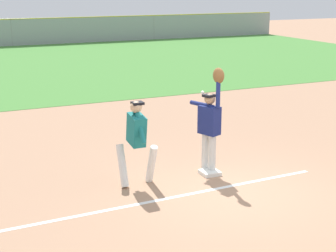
{
  "coord_description": "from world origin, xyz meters",
  "views": [
    {
      "loc": [
        -5.07,
        -8.18,
        3.91
      ],
      "look_at": [
        -0.69,
        1.41,
        1.05
      ],
      "focal_mm": 56.15,
      "sensor_mm": 36.0,
      "label": 1
    }
  ],
  "objects_px": {
    "parked_car_silver": "(23,30)",
    "parked_car_green": "(92,28)",
    "runner": "(137,137)",
    "fielder": "(210,122)",
    "first_base": "(210,173)",
    "baseball": "(203,93)"
  },
  "relations": [
    {
      "from": "parked_car_silver",
      "to": "parked_car_green",
      "type": "relative_size",
      "value": 0.97
    },
    {
      "from": "runner",
      "to": "parked_car_green",
      "type": "distance_m",
      "value": 31.06
    },
    {
      "from": "fielder",
      "to": "runner",
      "type": "height_order",
      "value": "fielder"
    },
    {
      "from": "parked_car_green",
      "to": "first_base",
      "type": "bearing_deg",
      "value": -107.38
    },
    {
      "from": "runner",
      "to": "first_base",
      "type": "bearing_deg",
      "value": -3.23
    },
    {
      "from": "fielder",
      "to": "parked_car_silver",
      "type": "bearing_deg",
      "value": -112.11
    },
    {
      "from": "first_base",
      "to": "parked_car_green",
      "type": "bearing_deg",
      "value": 78.05
    },
    {
      "from": "baseball",
      "to": "parked_car_silver",
      "type": "xyz_separation_m",
      "value": [
        1.3,
        30.01,
        -1.04
      ]
    },
    {
      "from": "parked_car_green",
      "to": "baseball",
      "type": "bearing_deg",
      "value": -107.58
    },
    {
      "from": "first_base",
      "to": "parked_car_silver",
      "type": "bearing_deg",
      "value": 87.62
    },
    {
      "from": "fielder",
      "to": "baseball",
      "type": "relative_size",
      "value": 30.81
    },
    {
      "from": "first_base",
      "to": "runner",
      "type": "relative_size",
      "value": 0.22
    },
    {
      "from": "parked_car_silver",
      "to": "parked_car_green",
      "type": "xyz_separation_m",
      "value": [
        5.11,
        -0.22,
        0.0
      ]
    },
    {
      "from": "runner",
      "to": "parked_car_silver",
      "type": "relative_size",
      "value": 0.39
    },
    {
      "from": "first_base",
      "to": "runner",
      "type": "bearing_deg",
      "value": 177.05
    },
    {
      "from": "runner",
      "to": "parked_car_green",
      "type": "xyz_separation_m",
      "value": [
        7.99,
        30.02,
        -0.32
      ]
    },
    {
      "from": "parked_car_silver",
      "to": "fielder",
      "type": "bearing_deg",
      "value": -91.97
    },
    {
      "from": "baseball",
      "to": "parked_car_silver",
      "type": "height_order",
      "value": "baseball"
    },
    {
      "from": "runner",
      "to": "parked_car_silver",
      "type": "height_order",
      "value": "runner"
    },
    {
      "from": "fielder",
      "to": "parked_car_silver",
      "type": "xyz_separation_m",
      "value": [
        1.21,
        30.19,
        -0.45
      ]
    },
    {
      "from": "runner",
      "to": "parked_car_green",
      "type": "bearing_deg",
      "value": 74.82
    },
    {
      "from": "first_base",
      "to": "baseball",
      "type": "relative_size",
      "value": 5.14
    }
  ]
}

